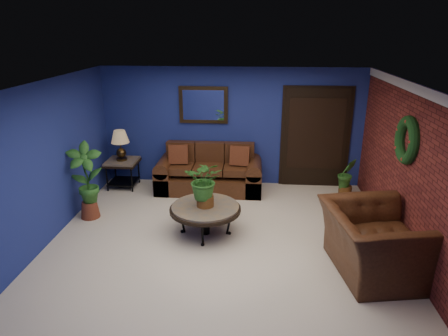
# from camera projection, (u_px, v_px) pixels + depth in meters

# --- Properties ---
(floor) EXTENTS (5.50, 5.50, 0.00)m
(floor) POSITION_uv_depth(u_px,v_px,m) (223.00, 238.00, 6.52)
(floor) COLOR beige
(floor) RESTS_ON ground
(wall_back) EXTENTS (5.50, 0.04, 2.50)m
(wall_back) POSITION_uv_depth(u_px,v_px,m) (232.00, 127.00, 8.45)
(wall_back) COLOR navy
(wall_back) RESTS_ON ground
(wall_left) EXTENTS (0.04, 5.00, 2.50)m
(wall_left) POSITION_uv_depth(u_px,v_px,m) (49.00, 161.00, 6.30)
(wall_left) COLOR navy
(wall_left) RESTS_ON ground
(wall_right_brick) EXTENTS (0.04, 5.00, 2.50)m
(wall_right_brick) POSITION_uv_depth(u_px,v_px,m) (408.00, 170.00, 5.90)
(wall_right_brick) COLOR maroon
(wall_right_brick) RESTS_ON ground
(ceiling) EXTENTS (5.50, 5.00, 0.02)m
(ceiling) POSITION_uv_depth(u_px,v_px,m) (223.00, 83.00, 5.68)
(ceiling) COLOR silver
(ceiling) RESTS_ON wall_back
(crown_molding) EXTENTS (0.03, 5.00, 0.14)m
(crown_molding) POSITION_uv_depth(u_px,v_px,m) (419.00, 90.00, 5.51)
(crown_molding) COLOR white
(crown_molding) RESTS_ON wall_right_brick
(wall_mirror) EXTENTS (1.02, 0.06, 0.77)m
(wall_mirror) POSITION_uv_depth(u_px,v_px,m) (203.00, 105.00, 8.30)
(wall_mirror) COLOR #432F16
(wall_mirror) RESTS_ON wall_back
(closet_door) EXTENTS (1.44, 0.06, 2.18)m
(closet_door) POSITION_uv_depth(u_px,v_px,m) (315.00, 138.00, 8.36)
(closet_door) COLOR black
(closet_door) RESTS_ON wall_back
(wreath) EXTENTS (0.16, 0.72, 0.72)m
(wreath) POSITION_uv_depth(u_px,v_px,m) (407.00, 140.00, 5.80)
(wreath) COLOR black
(wreath) RESTS_ON wall_right_brick
(sofa) EXTENTS (2.17, 0.94, 0.98)m
(sofa) POSITION_uv_depth(u_px,v_px,m) (210.00, 174.00, 8.40)
(sofa) COLOR #492614
(sofa) RESTS_ON ground
(coffee_table) EXTENTS (1.17, 1.17, 0.50)m
(coffee_table) POSITION_uv_depth(u_px,v_px,m) (205.00, 209.00, 6.52)
(coffee_table) COLOR #56504B
(coffee_table) RESTS_ON ground
(end_table) EXTENTS (0.66, 0.66, 0.61)m
(end_table) POSITION_uv_depth(u_px,v_px,m) (122.00, 166.00, 8.45)
(end_table) COLOR #56504B
(end_table) RESTS_ON ground
(table_lamp) EXTENTS (0.37, 0.37, 0.62)m
(table_lamp) POSITION_uv_depth(u_px,v_px,m) (120.00, 142.00, 8.27)
(table_lamp) COLOR #432F16
(table_lamp) RESTS_ON end_table
(side_chair) EXTENTS (0.45, 0.45, 0.90)m
(side_chair) POSITION_uv_depth(u_px,v_px,m) (232.00, 166.00, 8.33)
(side_chair) COLOR brown
(side_chair) RESTS_ON ground
(armchair) EXTENTS (1.46, 1.61, 0.92)m
(armchair) POSITION_uv_depth(u_px,v_px,m) (374.00, 242.00, 5.48)
(armchair) COLOR #492614
(armchair) RESTS_ON ground
(coffee_plant) EXTENTS (0.62, 0.55, 0.79)m
(coffee_plant) POSITION_uv_depth(u_px,v_px,m) (205.00, 181.00, 6.35)
(coffee_plant) COLOR brown
(coffee_plant) RESTS_ON coffee_table
(floor_plant) EXTENTS (0.42, 0.37, 0.80)m
(floor_plant) POSITION_uv_depth(u_px,v_px,m) (346.00, 176.00, 8.04)
(floor_plant) COLOR brown
(floor_plant) RESTS_ON ground
(tall_plant) EXTENTS (0.69, 0.57, 1.39)m
(tall_plant) POSITION_uv_depth(u_px,v_px,m) (86.00, 179.00, 6.99)
(tall_plant) COLOR brown
(tall_plant) RESTS_ON ground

